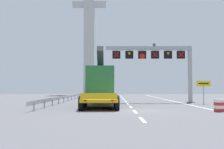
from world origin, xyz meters
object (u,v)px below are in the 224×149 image
(overhead_lane_gantry, at_px, (159,57))
(heavy_haul_truck_yellow, at_px, (101,85))
(crash_barrier_striped, at_px, (222,105))
(exit_sign_yellow, at_px, (203,86))
(bridge_pylon_distant, at_px, (89,20))

(overhead_lane_gantry, bearing_deg, heavy_haul_truck_yellow, -147.54)
(crash_barrier_striped, bearing_deg, exit_sign_yellow, 79.33)
(overhead_lane_gantry, xyz_separation_m, exit_sign_yellow, (4.08, -3.28, -3.45))
(overhead_lane_gantry, distance_m, heavy_haul_truck_yellow, 8.51)
(overhead_lane_gantry, height_order, exit_sign_yellow, overhead_lane_gantry)
(crash_barrier_striped, relative_size, bridge_pylon_distant, 0.03)
(overhead_lane_gantry, relative_size, bridge_pylon_distant, 0.26)
(heavy_haul_truck_yellow, xyz_separation_m, exit_sign_yellow, (10.69, 0.93, -0.13))
(heavy_haul_truck_yellow, distance_m, exit_sign_yellow, 10.73)
(crash_barrier_striped, bearing_deg, bridge_pylon_distant, 104.90)
(heavy_haul_truck_yellow, relative_size, crash_barrier_striped, 13.61)
(exit_sign_yellow, xyz_separation_m, bridge_pylon_distant, (-15.91, 43.98, 17.98))
(heavy_haul_truck_yellow, xyz_separation_m, bridge_pylon_distant, (-5.22, 44.91, 17.86))
(crash_barrier_striped, xyz_separation_m, bridge_pylon_distant, (-14.17, 53.24, 19.40))
(overhead_lane_gantry, height_order, bridge_pylon_distant, bridge_pylon_distant)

